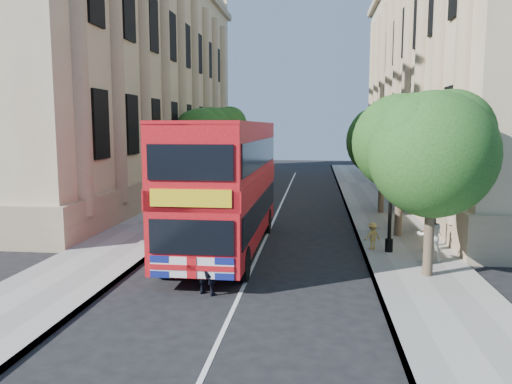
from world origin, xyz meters
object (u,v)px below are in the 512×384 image
(woman_pedestrian, at_px, (430,236))
(police_constable, at_px, (207,261))
(double_decker_bus, at_px, (225,182))
(lamp_post, at_px, (391,190))
(box_van, at_px, (229,196))

(woman_pedestrian, bearing_deg, police_constable, 31.21)
(double_decker_bus, height_order, woman_pedestrian, double_decker_bus)
(double_decker_bus, xyz_separation_m, police_constable, (0.38, -5.18, -1.73))
(police_constable, bearing_deg, double_decker_bus, -65.24)
(police_constable, distance_m, woman_pedestrian, 8.27)
(lamp_post, distance_m, woman_pedestrian, 2.28)
(woman_pedestrian, bearing_deg, double_decker_bus, -6.63)
(double_decker_bus, relative_size, police_constable, 5.30)
(lamp_post, relative_size, box_van, 1.07)
(box_van, height_order, police_constable, box_van)
(double_decker_bus, bearing_deg, box_van, 98.87)
(police_constable, bearing_deg, lamp_post, -117.58)
(box_van, bearing_deg, double_decker_bus, -79.30)
(double_decker_bus, height_order, box_van, double_decker_bus)
(box_van, distance_m, woman_pedestrian, 11.15)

